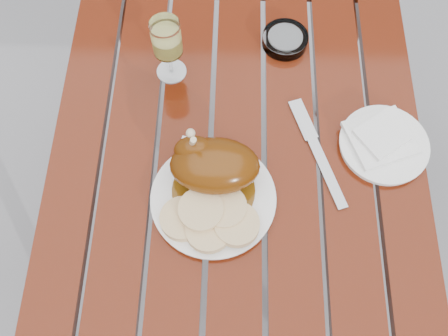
{
  "coord_description": "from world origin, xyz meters",
  "views": [
    {
      "loc": [
        -0.01,
        -0.5,
        1.7
      ],
      "look_at": [
        -0.03,
        -0.06,
        0.78
      ],
      "focal_mm": 40.0,
      "sensor_mm": 36.0,
      "label": 1
    }
  ],
  "objects_px": {
    "table": "(234,208)",
    "wine_glass": "(168,50)",
    "dinner_plate": "(213,199)",
    "side_plate": "(384,145)",
    "ashtray": "(285,40)"
  },
  "relations": [
    {
      "from": "table",
      "to": "ashtray",
      "type": "relative_size",
      "value": 11.1
    },
    {
      "from": "side_plate",
      "to": "ashtray",
      "type": "xyz_separation_m",
      "value": [
        -0.21,
        0.27,
        0.01
      ]
    },
    {
      "from": "dinner_plate",
      "to": "table",
      "type": "bearing_deg",
      "value": 69.4
    },
    {
      "from": "ashtray",
      "to": "side_plate",
      "type": "bearing_deg",
      "value": -53.05
    },
    {
      "from": "side_plate",
      "to": "ashtray",
      "type": "relative_size",
      "value": 1.78
    },
    {
      "from": "dinner_plate",
      "to": "wine_glass",
      "type": "xyz_separation_m",
      "value": [
        -0.11,
        0.32,
        0.07
      ]
    },
    {
      "from": "ashtray",
      "to": "dinner_plate",
      "type": "bearing_deg",
      "value": -110.83
    },
    {
      "from": "table",
      "to": "side_plate",
      "type": "distance_m",
      "value": 0.49
    },
    {
      "from": "table",
      "to": "wine_glass",
      "type": "distance_m",
      "value": 0.52
    },
    {
      "from": "table",
      "to": "ashtray",
      "type": "height_order",
      "value": "ashtray"
    },
    {
      "from": "table",
      "to": "side_plate",
      "type": "height_order",
      "value": "side_plate"
    },
    {
      "from": "table",
      "to": "side_plate",
      "type": "xyz_separation_m",
      "value": [
        0.31,
        0.01,
        0.38
      ]
    },
    {
      "from": "side_plate",
      "to": "ashtray",
      "type": "height_order",
      "value": "ashtray"
    },
    {
      "from": "table",
      "to": "wine_glass",
      "type": "xyz_separation_m",
      "value": [
        -0.16,
        0.19,
        0.46
      ]
    },
    {
      "from": "dinner_plate",
      "to": "wine_glass",
      "type": "relative_size",
      "value": 1.58
    }
  ]
}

